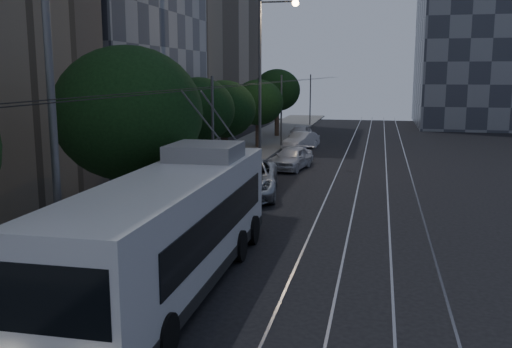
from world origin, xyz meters
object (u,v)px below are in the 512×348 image
at_px(streetlamp_far, 266,65).
at_px(pickup_silver, 247,178).
at_px(car_white_c, 301,141).
at_px(streetlamp_near, 65,60).
at_px(trolleybus, 175,227).
at_px(car_white_b, 291,157).
at_px(car_white_d, 300,133).
at_px(car_white_a, 292,158).

bearing_deg(streetlamp_far, pickup_silver, -84.17).
height_order(car_white_c, streetlamp_near, streetlamp_near).
bearing_deg(streetlamp_near, trolleybus, 50.14).
xyz_separation_m(car_white_b, streetlamp_near, (-1.82, -24.49, 5.82)).
bearing_deg(trolleybus, car_white_d, 91.94).
bearing_deg(streetlamp_far, trolleybus, -85.31).
xyz_separation_m(car_white_a, car_white_b, (-0.26, 1.29, -0.11)).
xyz_separation_m(car_white_a, car_white_d, (-1.60, 15.51, 0.02)).
relative_size(car_white_a, car_white_b, 1.00).
height_order(car_white_b, car_white_d, car_white_d).
distance_m(pickup_silver, car_white_d, 23.88).
bearing_deg(car_white_b, streetlamp_far, -178.29).
height_order(trolleybus, car_white_c, trolleybus).
xyz_separation_m(pickup_silver, car_white_d, (-0.57, 23.88, -0.16)).
xyz_separation_m(pickup_silver, car_white_a, (1.03, 8.36, -0.18)).
bearing_deg(car_white_b, streetlamp_near, -75.22).
relative_size(pickup_silver, streetlamp_far, 0.58).
distance_m(pickup_silver, car_white_a, 8.43).
relative_size(trolleybus, car_white_a, 3.03).
height_order(streetlamp_near, streetlamp_far, streetlamp_far).
relative_size(trolleybus, streetlamp_near, 1.20).
distance_m(car_white_d, streetlamp_near, 39.14).
height_order(trolleybus, car_white_a, trolleybus).
distance_m(streetlamp_near, streetlamp_far, 25.06).
xyz_separation_m(car_white_c, car_white_d, (-0.84, 5.51, 0.04)).
distance_m(trolleybus, streetlamp_far, 23.40).
height_order(pickup_silver, car_white_c, pickup_silver).
xyz_separation_m(car_white_b, streetlamp_far, (-1.81, 0.57, 6.04)).
bearing_deg(pickup_silver, car_white_a, 73.85).
distance_m(car_white_a, car_white_c, 10.03).
distance_m(trolleybus, car_white_c, 30.98).
xyz_separation_m(trolleybus, streetlamp_near, (-1.88, -2.25, 4.67)).
relative_size(pickup_silver, car_white_a, 1.53).
height_order(car_white_c, car_white_d, car_white_d).
bearing_deg(car_white_c, pickup_silver, -73.29).
height_order(trolleybus, car_white_b, trolleybus).
bearing_deg(car_white_a, trolleybus, -80.95).
bearing_deg(pickup_silver, car_white_b, 76.29).
height_order(pickup_silver, streetlamp_far, streetlamp_far).
bearing_deg(car_white_d, car_white_a, -82.38).
relative_size(trolleybus, car_white_d, 2.97).
bearing_deg(car_white_a, pickup_silver, -87.41).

